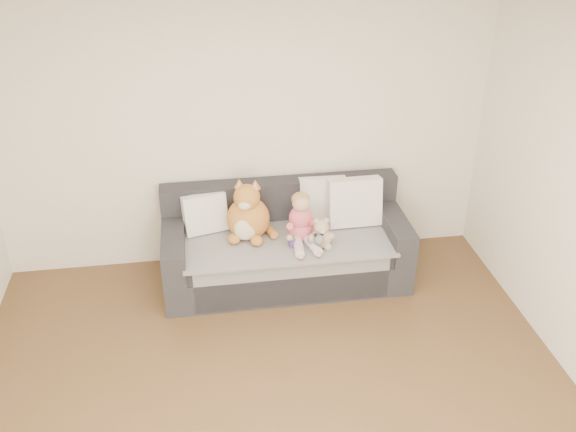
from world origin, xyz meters
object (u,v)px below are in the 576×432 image
at_px(toddler, 302,222).
at_px(sippy_cup, 292,241).
at_px(teddy_bear, 321,236).
at_px(sofa, 285,248).
at_px(plush_cat, 248,216).

xyz_separation_m(toddler, sippy_cup, (-0.10, -0.09, -0.14)).
distance_m(teddy_bear, sippy_cup, 0.26).
relative_size(sofa, teddy_bear, 7.53).
bearing_deg(plush_cat, toddler, -0.71).
xyz_separation_m(sofa, plush_cat, (-0.33, -0.02, 0.38)).
distance_m(sofa, teddy_bear, 0.49).
distance_m(toddler, teddy_bear, 0.22).
bearing_deg(sippy_cup, plush_cat, 147.27).
bearing_deg(plush_cat, teddy_bear, -8.21).
bearing_deg(teddy_bear, toddler, 135.97).
bearing_deg(toddler, sippy_cup, -141.70).
height_order(toddler, teddy_bear, toddler).
bearing_deg(teddy_bear, sippy_cup, 167.29).
bearing_deg(sofa, teddy_bear, -47.33).
relative_size(teddy_bear, sippy_cup, 2.84).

